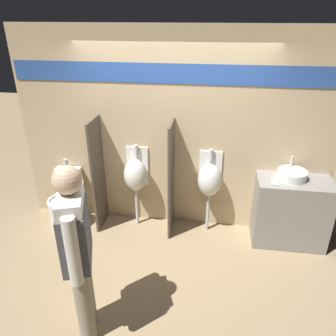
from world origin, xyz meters
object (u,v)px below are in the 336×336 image
person_in_vest (77,245)px  toilet (65,205)px  cell_phone (274,183)px  urinal_far (210,180)px  sink_basin (292,175)px  urinal_near_counter (136,175)px

person_in_vest → toilet: bearing=10.9°
cell_phone → toilet: (-2.82, 0.03, -0.61)m
toilet → person_in_vest: person_in_vest is taller
urinal_far → toilet: (-2.02, -0.17, -0.47)m
sink_basin → urinal_far: size_ratio=0.31×
urinal_near_counter → person_in_vest: 1.83m
urinal_near_counter → urinal_far: size_ratio=1.00×
sink_basin → person_in_vest: bearing=-140.0°
cell_phone → person_in_vest: (-1.87, -1.61, 0.10)m
cell_phone → toilet: toilet is taller
urinal_far → sink_basin: bearing=-3.1°
sink_basin → cell_phone: (-0.23, -0.15, -0.05)m
sink_basin → person_in_vest: (-2.10, -1.76, 0.05)m
urinal_far → person_in_vest: (-1.08, -1.82, 0.24)m
sink_basin → urinal_near_counter: bearing=178.4°
toilet → person_in_vest: (0.95, -1.64, 0.71)m
urinal_far → person_in_vest: bearing=-120.7°
sink_basin → toilet: 3.12m
cell_phone → urinal_far: urinal_far is taller
sink_basin → urinal_far: bearing=176.9°
urinal_near_counter → urinal_far: 1.01m
toilet → urinal_near_counter: bearing=9.8°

